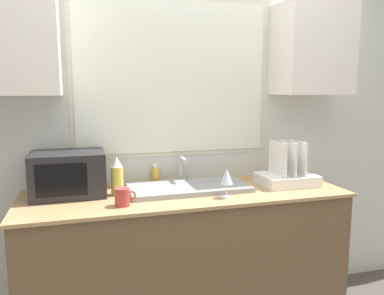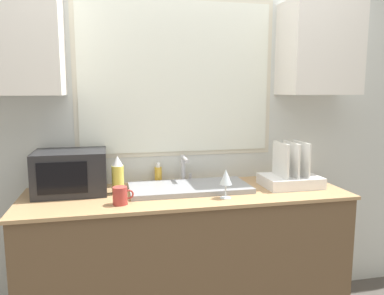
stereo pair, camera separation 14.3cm
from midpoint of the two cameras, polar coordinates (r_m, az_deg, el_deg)
countertop at (r=2.47m, az=-2.59°, el=-17.05°), size 1.96×0.65×0.91m
wall_back at (r=2.54m, az=-4.39°, el=5.49°), size 6.00×0.38×2.60m
sink_basin at (r=2.35m, az=-2.24°, el=-6.15°), size 0.75×0.35×0.03m
faucet at (r=2.51m, az=-3.16°, el=-2.97°), size 0.08×0.16×0.19m
microwave at (r=2.35m, az=-19.98°, el=-3.80°), size 0.42×0.32×0.26m
dish_rack at (r=2.54m, az=12.71°, el=-4.14°), size 0.36×0.27×0.29m
spray_bottle at (r=2.28m, az=-13.12°, el=-4.36°), size 0.07×0.07×0.23m
soap_bottle at (r=2.53m, az=-7.19°, el=-4.15°), size 0.05×0.05×0.14m
mug_near_sink at (r=2.08m, az=-12.51°, el=-7.38°), size 0.11×0.08×0.10m
wine_glass at (r=2.17m, az=3.44°, el=-4.56°), size 0.07×0.07×0.17m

